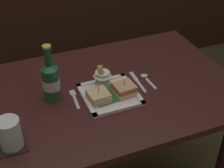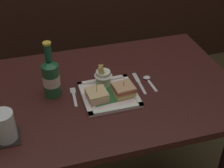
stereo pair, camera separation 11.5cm
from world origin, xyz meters
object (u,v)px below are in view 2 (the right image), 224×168
object	(u,v)px
sandwich_half_right	(124,90)
spoon	(148,80)
water_glass	(4,128)
fork	(74,96)
knife	(139,82)
sandwich_half_left	(97,95)
square_plate	(109,95)
fries_cup	(103,76)
dining_table	(115,116)
beer_bottle	(51,77)

from	to	relation	value
sandwich_half_right	spoon	size ratio (longest dim) A/B	0.75
water_glass	sandwich_half_right	bearing A→B (deg)	13.93
fork	knife	world-z (taller)	same
sandwich_half_right	sandwich_half_left	bearing A→B (deg)	180.00
square_plate	fork	xyz separation A→B (m)	(-0.14, 0.04, -0.01)
sandwich_half_right	fries_cup	size ratio (longest dim) A/B	0.81
fork	dining_table	bearing A→B (deg)	3.23
sandwich_half_left	spoon	xyz separation A→B (m)	(0.26, 0.08, -0.02)
knife	sandwich_half_left	bearing A→B (deg)	-160.18
dining_table	knife	size ratio (longest dim) A/B	6.45
square_plate	fries_cup	bearing A→B (deg)	95.95
beer_bottle	spoon	distance (m)	0.44
sandwich_half_left	fries_cup	distance (m)	0.11
sandwich_half_right	fork	distance (m)	0.21
fork	fries_cup	bearing A→B (deg)	11.47
square_plate	fork	size ratio (longest dim) A/B	1.73
water_glass	spoon	bearing A→B (deg)	17.69
sandwich_half_left	fork	bearing A→B (deg)	144.73
beer_bottle	fork	distance (m)	0.13
water_glass	sandwich_half_left	bearing A→B (deg)	18.05
beer_bottle	water_glass	world-z (taller)	beer_bottle
sandwich_half_left	beer_bottle	world-z (taller)	beer_bottle
fries_cup	knife	xyz separation A→B (m)	(0.16, -0.01, -0.06)
dining_table	beer_bottle	size ratio (longest dim) A/B	4.26
fries_cup	beer_bottle	bearing A→B (deg)	178.19
fork	water_glass	bearing A→B (deg)	-147.34
square_plate	sandwich_half_right	world-z (taller)	sandwich_half_right
square_plate	fries_cup	distance (m)	0.09
dining_table	spoon	world-z (taller)	spoon
beer_bottle	water_glass	bearing A→B (deg)	-132.71
square_plate	sandwich_half_right	xyz separation A→B (m)	(0.06, -0.02, 0.03)
square_plate	sandwich_half_right	size ratio (longest dim) A/B	2.55
spoon	fries_cup	bearing A→B (deg)	177.61
dining_table	water_glass	xyz separation A→B (m)	(-0.47, -0.19, 0.22)
dining_table	spoon	size ratio (longest dim) A/B	8.91
sandwich_half_left	fork	distance (m)	0.11
sandwich_half_left	knife	world-z (taller)	sandwich_half_left
sandwich_half_left	fork	world-z (taller)	sandwich_half_left
fork	spoon	size ratio (longest dim) A/B	1.10
sandwich_half_left	sandwich_half_right	xyz separation A→B (m)	(0.12, 0.00, 0.00)
fries_cup	knife	distance (m)	0.17
sandwich_half_right	fork	size ratio (longest dim) A/B	0.68
sandwich_half_right	dining_table	bearing A→B (deg)	103.40
fries_cup	knife	size ratio (longest dim) A/B	0.67
sandwich_half_right	water_glass	world-z (taller)	water_glass
square_plate	beer_bottle	bearing A→B (deg)	161.59
knife	spoon	xyz separation A→B (m)	(0.05, 0.00, 0.00)
square_plate	sandwich_half_left	bearing A→B (deg)	-160.85
fries_cup	beer_bottle	distance (m)	0.22
square_plate	fries_cup	size ratio (longest dim) A/B	2.06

